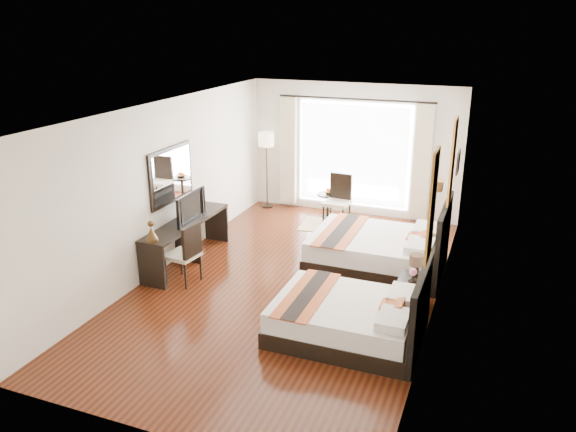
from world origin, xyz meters
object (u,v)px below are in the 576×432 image
(vase, at_px, (412,281))
(floor_lamp, at_px, (266,144))
(table_lamp, at_px, (416,261))
(fruit_bowl, at_px, (330,192))
(nightstand, at_px, (413,294))
(window_chair, at_px, (337,211))
(desk_chair, at_px, (184,265))
(bed_near, at_px, (352,317))
(side_table, at_px, (328,206))
(bed_far, at_px, (381,250))
(console_desk, at_px, (187,241))
(television, at_px, (187,207))

(vase, bearing_deg, floor_lamp, 135.16)
(table_lamp, distance_m, fruit_bowl, 4.09)
(nightstand, height_order, floor_lamp, floor_lamp)
(table_lamp, xyz_separation_m, fruit_bowl, (-2.34, 3.35, -0.17))
(window_chair, bearing_deg, desk_chair, -20.39)
(vase, xyz_separation_m, floor_lamp, (-3.86, 3.84, 0.87))
(vase, relative_size, floor_lamp, 0.08)
(bed_near, relative_size, table_lamp, 5.84)
(side_table, relative_size, fruit_bowl, 2.53)
(bed_far, xyz_separation_m, side_table, (-1.60, 2.12, -0.06))
(nightstand, relative_size, table_lamp, 1.60)
(bed_far, relative_size, nightstand, 4.11)
(bed_far, relative_size, fruit_bowl, 10.54)
(desk_chair, bearing_deg, window_chair, -107.25)
(table_lamp, distance_m, side_table, 4.11)
(fruit_bowl, bearing_deg, nightstand, -55.92)
(side_table, bearing_deg, table_lamp, -54.66)
(side_table, bearing_deg, bed_near, -68.85)
(bed_far, height_order, fruit_bowl, bed_far)
(floor_lamp, xyz_separation_m, window_chair, (1.82, -0.61, -1.11))
(vase, relative_size, console_desk, 0.06)
(television, distance_m, desk_chair, 1.09)
(vase, relative_size, desk_chair, 0.13)
(console_desk, relative_size, window_chair, 2.07)
(bed_near, xyz_separation_m, window_chair, (-1.40, 4.05, 0.04))
(table_lamp, relative_size, side_table, 0.63)
(table_lamp, height_order, side_table, table_lamp)
(floor_lamp, height_order, side_table, floor_lamp)
(nightstand, bearing_deg, vase, -90.22)
(side_table, distance_m, window_chair, 0.53)
(bed_far, height_order, nightstand, bed_far)
(console_desk, bearing_deg, vase, -7.76)
(nightstand, bearing_deg, fruit_bowl, 124.08)
(bed_near, xyz_separation_m, side_table, (-1.73, 4.46, -0.02))
(table_lamp, relative_size, window_chair, 0.32)
(fruit_bowl, bearing_deg, bed_near, -69.21)
(bed_far, distance_m, fruit_bowl, 2.67)
(bed_far, bearing_deg, side_table, 127.05)
(fruit_bowl, bearing_deg, window_chair, -55.20)
(bed_near, xyz_separation_m, console_desk, (-3.32, 1.36, 0.09))
(bed_near, xyz_separation_m, fruit_bowl, (-1.70, 4.48, 0.27))
(television, bearing_deg, console_desk, 141.37)
(vase, height_order, desk_chair, desk_chair)
(nightstand, height_order, fruit_bowl, fruit_bowl)
(nightstand, relative_size, desk_chair, 0.53)
(fruit_bowl, bearing_deg, side_table, -141.27)
(side_table, height_order, window_chair, window_chair)
(television, bearing_deg, vase, -98.49)
(bed_near, xyz_separation_m, vase, (0.64, 0.82, 0.28))
(vase, bearing_deg, bed_far, 116.69)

